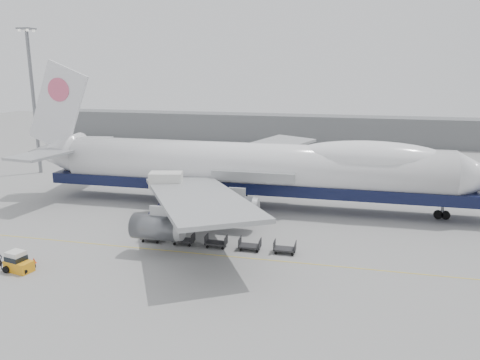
# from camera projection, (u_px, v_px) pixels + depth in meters

# --- Properties ---
(ground) EXTENTS (260.00, 260.00, 0.00)m
(ground) POSITION_uv_depth(u_px,v_px,m) (229.00, 235.00, 53.99)
(ground) COLOR gray
(ground) RESTS_ON ground
(apron_line) EXTENTS (60.00, 0.15, 0.01)m
(apron_line) POSITION_uv_depth(u_px,v_px,m) (214.00, 255.00, 48.32)
(apron_line) COLOR gold
(apron_line) RESTS_ON ground
(hangar) EXTENTS (110.00, 8.00, 7.00)m
(hangar) POSITION_uv_depth(u_px,v_px,m) (259.00, 128.00, 121.61)
(hangar) COLOR slate
(hangar) RESTS_ON ground
(floodlight_mast) EXTENTS (2.40, 2.40, 25.43)m
(floodlight_mast) POSITION_uv_depth(u_px,v_px,m) (33.00, 94.00, 82.66)
(floodlight_mast) COLOR slate
(floodlight_mast) RESTS_ON ground
(airliner) EXTENTS (67.00, 55.30, 19.98)m
(airliner) POSITION_uv_depth(u_px,v_px,m) (255.00, 167.00, 63.88)
(airliner) COLOR white
(airliner) RESTS_ON ground
(catering_truck) EXTENTS (4.79, 3.75, 5.97)m
(catering_truck) POSITION_uv_depth(u_px,v_px,m) (166.00, 192.00, 59.54)
(catering_truck) COLOR #171945
(catering_truck) RESTS_ON ground
(baggage_tug) EXTENTS (2.89, 1.96, 1.94)m
(baggage_tug) POSITION_uv_depth(u_px,v_px,m) (18.00, 262.00, 44.40)
(baggage_tug) COLOR orange
(baggage_tug) RESTS_ON ground
(traffic_cone) EXTENTS (0.41, 0.41, 0.60)m
(traffic_cone) POSITION_uv_depth(u_px,v_px,m) (34.00, 261.00, 46.26)
(traffic_cone) COLOR red
(traffic_cone) RESTS_ON ground
(dolly_0) EXTENTS (2.30, 1.35, 1.30)m
(dolly_0) POSITION_uv_depth(u_px,v_px,m) (152.00, 237.00, 52.01)
(dolly_0) COLOR #2D2D30
(dolly_0) RESTS_ON ground
(dolly_1) EXTENTS (2.30, 1.35, 1.30)m
(dolly_1) POSITION_uv_depth(u_px,v_px,m) (184.00, 240.00, 51.19)
(dolly_1) COLOR #2D2D30
(dolly_1) RESTS_ON ground
(dolly_2) EXTENTS (2.30, 1.35, 1.30)m
(dolly_2) POSITION_uv_depth(u_px,v_px,m) (216.00, 242.00, 50.36)
(dolly_2) COLOR #2D2D30
(dolly_2) RESTS_ON ground
(dolly_3) EXTENTS (2.30, 1.35, 1.30)m
(dolly_3) POSITION_uv_depth(u_px,v_px,m) (250.00, 245.00, 49.54)
(dolly_3) COLOR #2D2D30
(dolly_3) RESTS_ON ground
(dolly_4) EXTENTS (2.30, 1.35, 1.30)m
(dolly_4) POSITION_uv_depth(u_px,v_px,m) (285.00, 248.00, 48.71)
(dolly_4) COLOR #2D2D30
(dolly_4) RESTS_ON ground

